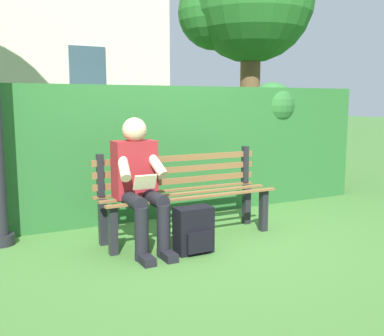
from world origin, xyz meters
name	(u,v)px	position (x,y,z in m)	size (l,w,h in m)	color
ground	(187,237)	(0.00, 0.00, 0.00)	(60.00, 60.00, 0.00)	#3D6B2D
park_bench	(184,192)	(0.00, -0.07, 0.44)	(1.76, 0.47, 0.85)	black
person_seated	(139,180)	(0.53, 0.10, 0.63)	(0.44, 0.73, 1.18)	maroon
hedge_backdrop	(151,148)	(-0.08, -1.12, 0.78)	(5.72, 0.74, 1.58)	#265B28
tree	(245,4)	(-2.75, -3.15, 3.04)	(2.33, 2.22, 4.24)	brown
backpack	(194,230)	(0.15, 0.42, 0.20)	(0.33, 0.26, 0.41)	black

